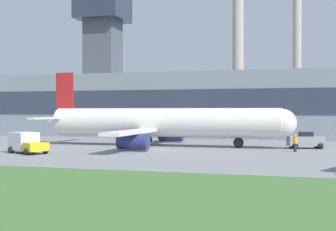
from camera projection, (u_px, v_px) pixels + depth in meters
name	position (u px, v px, depth m)	size (l,w,h in m)	color
ground_plane	(156.00, 150.00, 51.35)	(400.00, 400.00, 0.00)	gray
terminal_building	(200.00, 102.00, 77.88)	(88.31, 15.33, 24.51)	gray
smokestack_left	(238.00, 52.00, 113.34)	(3.13, 3.13, 37.01)	#B2A899
smokestack_right	(297.00, 42.00, 109.38)	(2.32, 2.32, 40.45)	#B2A899
airplane	(160.00, 123.00, 56.46)	(31.44, 26.46, 9.17)	white
pushback_tug	(306.00, 141.00, 52.79)	(4.29, 2.94, 1.89)	gray
fuel_truck	(27.00, 143.00, 46.99)	(4.83, 3.89, 2.10)	yellow
ground_crew_person	(295.00, 143.00, 48.45)	(0.42, 0.42, 1.82)	#23283D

